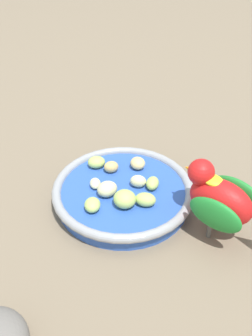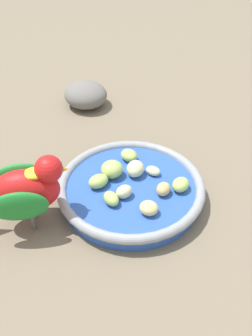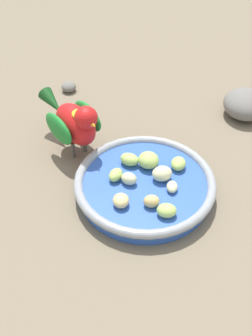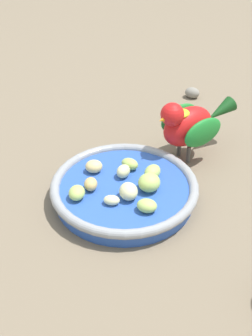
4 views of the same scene
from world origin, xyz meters
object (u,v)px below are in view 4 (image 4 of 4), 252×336
apple_piece_3 (128,189)px  apple_piece_4 (130,164)px  apple_piece_1 (123,171)px  pebble_0 (192,93)px  feeding_bowl (124,190)px  parrot (189,124)px  apple_piece_5 (91,184)px  apple_piece_9 (114,200)px  apple_piece_2 (152,172)px  apple_piece_6 (94,166)px  apple_piece_8 (147,206)px  apple_piece_0 (77,193)px  apple_piece_7 (149,182)px

apple_piece_3 → apple_piece_4: size_ratio=1.14×
apple_piece_1 → pebble_0: 0.34m
feeding_bowl → apple_piece_3: apple_piece_3 is taller
apple_piece_1 → apple_piece_4: (-0.02, 0.01, -0.00)m
parrot → apple_piece_3: bearing=17.3°
apple_piece_4 → apple_piece_5: size_ratio=1.16×
apple_piece_3 → feeding_bowl: bearing=-178.7°
apple_piece_9 → apple_piece_2: bearing=126.1°
apple_piece_2 → apple_piece_9: size_ratio=1.32×
apple_piece_6 → apple_piece_8: bearing=28.6°
apple_piece_0 → apple_piece_8: size_ratio=1.01×
apple_piece_4 → apple_piece_3: bearing=-14.2°
apple_piece_8 → parrot: parrot is taller
apple_piece_9 → apple_piece_7: bearing=110.7°
apple_piece_4 → apple_piece_5: apple_piece_5 is taller
apple_piece_3 → apple_piece_7: apple_piece_7 is taller
apple_piece_4 → parrot: 0.13m
apple_piece_2 → apple_piece_4: 0.04m
apple_piece_9 → apple_piece_4: bearing=153.6°
apple_piece_3 → apple_piece_4: bearing=165.8°
parrot → apple_piece_9: bearing=15.8°
apple_piece_7 → pebble_0: (-0.32, 0.17, -0.03)m
apple_piece_8 → pebble_0: bearing=153.0°
apple_piece_1 → apple_piece_5: 0.06m
feeding_bowl → apple_piece_6: (-0.05, -0.04, 0.02)m
feeding_bowl → apple_piece_7: size_ratio=6.58×
apple_piece_8 → pebble_0: (-0.36, 0.18, -0.02)m
apple_piece_1 → apple_piece_6: size_ratio=0.96×
apple_piece_5 → apple_piece_4: bearing=120.4°
apple_piece_1 → apple_piece_3: apple_piece_3 is taller
apple_piece_9 → parrot: (-0.13, 0.15, 0.04)m
feeding_bowl → apple_piece_0: size_ratio=7.68×
apple_piece_0 → pebble_0: 0.42m
feeding_bowl → apple_piece_4: size_ratio=8.03×
apple_piece_1 → apple_piece_0: bearing=-63.6°
feeding_bowl → apple_piece_7: bearing=66.7°
apple_piece_5 → apple_piece_0: bearing=-54.0°
apple_piece_2 → apple_piece_7: bearing=-23.0°
apple_piece_1 → apple_piece_8: 0.09m
feeding_bowl → apple_piece_8: (0.06, 0.02, 0.02)m
apple_piece_1 → apple_piece_7: size_ratio=0.75×
apple_piece_0 → apple_piece_2: bearing=102.7°
apple_piece_8 → apple_piece_9: bearing=-120.5°
apple_piece_1 → apple_piece_3: bearing=-3.4°
apple_piece_5 → apple_piece_3: bearing=62.3°
apple_piece_3 → apple_piece_5: size_ratio=1.32×
apple_piece_4 → apple_piece_8: bearing=1.5°
apple_piece_1 → apple_piece_5: bearing=-68.2°
parrot → apple_piece_4: bearing=-1.3°
parrot → apple_piece_0: bearing=2.7°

